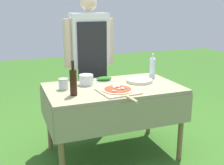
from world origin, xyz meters
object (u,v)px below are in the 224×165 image
person_cook (90,53)px  water_bottle (152,67)px  prep_table (113,96)px  sauce_jar (64,85)px  mixing_tub (86,80)px  pizza_on_peel (118,91)px  oil_bottle (73,82)px  plate_stack (139,81)px  herb_container (104,79)px

person_cook → water_bottle: 0.77m
prep_table → water_bottle: water_bottle is taller
prep_table → person_cook: 0.75m
sauce_jar → prep_table: bearing=-8.5°
mixing_tub → sauce_jar: (-0.25, -0.08, -0.01)m
mixing_tub → sauce_jar: same height
pizza_on_peel → water_bottle: size_ratio=1.97×
prep_table → oil_bottle: oil_bottle is taller
pizza_on_peel → plate_stack: 0.42m
prep_table → plate_stack: bearing=10.1°
pizza_on_peel → water_bottle: water_bottle is taller
prep_table → plate_stack: (0.32, 0.06, 0.11)m
oil_bottle → mixing_tub: size_ratio=2.20×
person_cook → water_bottle: (0.55, -0.53, -0.10)m
plate_stack → sauce_jar: sauce_jar is taller
sauce_jar → pizza_on_peel: bearing=-30.4°
prep_table → sauce_jar: sauce_jar is taller
prep_table → herb_container: herb_container is taller
sauce_jar → oil_bottle: bearing=-77.7°
pizza_on_peel → oil_bottle: bearing=167.3°
water_bottle → plate_stack: size_ratio=0.97×
person_cook → sauce_jar: size_ratio=15.57×
prep_table → sauce_jar: size_ratio=12.63×
oil_bottle → plate_stack: bearing=15.0°
pizza_on_peel → oil_bottle: size_ratio=1.70×
person_cook → sauce_jar: bearing=50.8°
herb_container → pizza_on_peel: bearing=-91.5°
plate_stack → person_cook: bearing=119.1°
mixing_tub → plate_stack: (0.54, -0.10, -0.04)m
pizza_on_peel → oil_bottle: 0.42m
person_cook → herb_container: bearing=89.1°
water_bottle → herb_container: water_bottle is taller
mixing_tub → water_bottle: bearing=0.2°
oil_bottle → sauce_jar: 0.23m
person_cook → herb_container: size_ratio=8.00×
herb_container → sauce_jar: sauce_jar is taller
person_cook → herb_container: (0.02, -0.45, -0.20)m
oil_bottle → sauce_jar: bearing=102.3°
prep_table → person_cook: person_cook is taller
oil_bottle → herb_container: oil_bottle is taller
pizza_on_peel → sauce_jar: bearing=144.0°
person_cook → oil_bottle: bearing=61.0°
prep_table → mixing_tub: bearing=146.1°
person_cook → water_bottle: bearing=132.9°
prep_table → herb_container: bearing=92.8°
person_cook → plate_stack: (0.35, -0.63, -0.21)m
prep_table → pizza_on_peel: (-0.02, -0.19, 0.11)m
person_cook → plate_stack: person_cook is taller
pizza_on_peel → herb_container: same height
mixing_tub → pizza_on_peel: bearing=-59.4°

